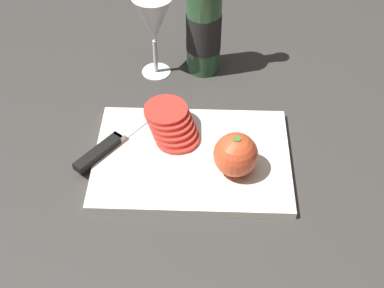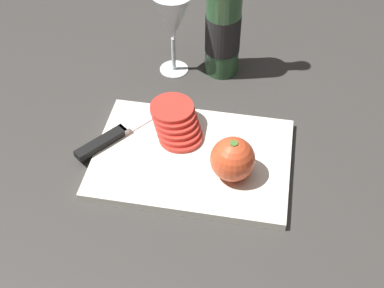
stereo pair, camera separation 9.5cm
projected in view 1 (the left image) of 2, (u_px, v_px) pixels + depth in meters
name	position (u px, v px, depth m)	size (l,w,h in m)	color
ground_plane	(141.00, 154.00, 1.00)	(3.00, 3.00, 0.00)	#383533
cutting_board	(192.00, 158.00, 0.98)	(0.36, 0.25, 0.02)	silver
wine_bottle	(204.00, 23.00, 1.09)	(0.07, 0.07, 0.32)	#2D5633
wine_glass	(153.00, 21.00, 1.07)	(0.08, 0.08, 0.18)	silver
whole_tomato	(236.00, 155.00, 0.92)	(0.08, 0.08, 0.08)	#DB4C28
knife	(109.00, 145.00, 0.98)	(0.17, 0.21, 0.01)	silver
tomato_slice_stack_near	(172.00, 124.00, 1.00)	(0.11, 0.12, 0.05)	red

